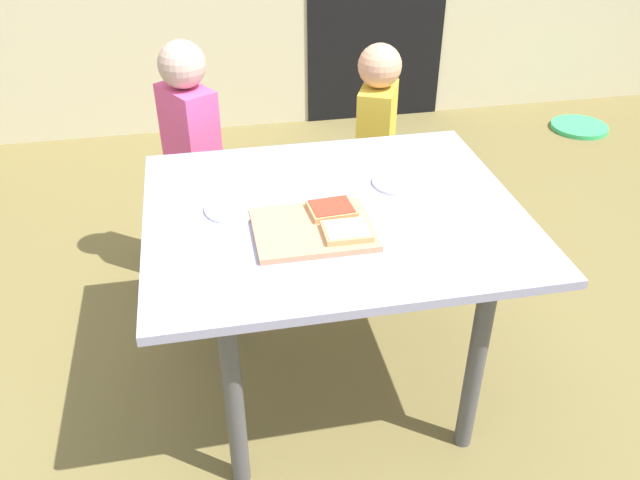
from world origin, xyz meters
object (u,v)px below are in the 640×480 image
(pizza_slice_near_right, at_px, (347,231))
(pizza_slice_far_right, at_px, (332,209))
(cutting_board, at_px, (313,229))
(plate_white_left, at_px, (234,208))
(child_left, at_px, (192,151))
(child_right, at_px, (376,139))
(garden_hose_coil, at_px, (579,127))
(dining_table, at_px, (333,235))
(plate_white_right, at_px, (400,182))

(pizza_slice_near_right, height_order, pizza_slice_far_right, same)
(cutting_board, distance_m, plate_white_left, 0.28)
(child_left, xyz_separation_m, child_right, (0.79, 0.07, -0.05))
(cutting_board, bearing_deg, child_left, 111.38)
(garden_hose_coil, bearing_deg, pizza_slice_near_right, -135.05)
(pizza_slice_near_right, height_order, child_right, child_right)
(pizza_slice_far_right, height_order, plate_white_left, pizza_slice_far_right)
(cutting_board, distance_m, pizza_slice_far_right, 0.10)
(dining_table, distance_m, plate_white_left, 0.32)
(child_right, bearing_deg, plate_white_left, -131.69)
(pizza_slice_far_right, bearing_deg, plate_white_right, 31.69)
(pizza_slice_far_right, height_order, child_left, child_left)
(plate_white_right, distance_m, child_right, 0.72)
(plate_white_left, distance_m, child_right, 1.02)
(dining_table, bearing_deg, plate_white_left, 168.92)
(plate_white_right, height_order, plate_white_left, same)
(dining_table, height_order, pizza_slice_near_right, pizza_slice_near_right)
(plate_white_right, bearing_deg, child_right, 80.70)
(cutting_board, height_order, child_left, child_left)
(dining_table, bearing_deg, child_right, 65.73)
(garden_hose_coil, bearing_deg, plate_white_left, -142.29)
(pizza_slice_far_right, bearing_deg, plate_white_left, 160.10)
(child_right, bearing_deg, plate_white_right, -99.30)
(cutting_board, height_order, garden_hose_coil, cutting_board)
(child_left, height_order, child_right, child_left)
(pizza_slice_near_right, xyz_separation_m, child_right, (0.36, 0.98, -0.19))
(cutting_board, bearing_deg, pizza_slice_far_right, 44.78)
(pizza_slice_near_right, bearing_deg, cutting_board, 146.00)
(cutting_board, relative_size, plate_white_right, 1.87)
(pizza_slice_far_right, xyz_separation_m, child_right, (0.38, 0.85, -0.19))
(dining_table, xyz_separation_m, child_left, (-0.42, 0.74, -0.02))
(pizza_slice_near_right, distance_m, child_left, 1.02)
(pizza_slice_far_right, xyz_separation_m, child_left, (-0.41, 0.79, -0.14))
(child_right, bearing_deg, cutting_board, -116.07)
(plate_white_right, xyz_separation_m, child_right, (0.11, 0.69, -0.16))
(cutting_board, relative_size, plate_white_left, 1.87)
(pizza_slice_near_right, distance_m, child_right, 1.07)
(dining_table, relative_size, plate_white_left, 6.24)
(dining_table, distance_m, child_left, 0.85)
(pizza_slice_near_right, bearing_deg, plate_white_right, 49.58)
(dining_table, bearing_deg, plate_white_right, 25.66)
(pizza_slice_far_right, bearing_deg, pizza_slice_near_right, -82.75)
(dining_table, height_order, plate_white_right, plate_white_right)
(dining_table, height_order, child_left, child_left)
(cutting_board, bearing_deg, plate_white_right, 34.84)
(pizza_slice_near_right, height_order, plate_white_right, pizza_slice_near_right)
(cutting_board, relative_size, child_left, 0.33)
(cutting_board, distance_m, pizza_slice_near_right, 0.11)
(plate_white_right, xyz_separation_m, child_left, (-0.68, 0.62, -0.12))
(cutting_board, bearing_deg, dining_table, 52.81)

